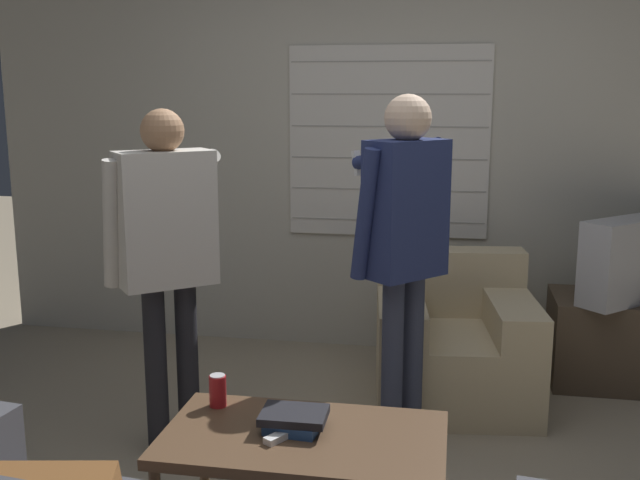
# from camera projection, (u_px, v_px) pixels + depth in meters

# --- Properties ---
(wall_back) EXTENTS (5.20, 0.08, 2.55)m
(wall_back) POSITION_uv_depth(u_px,v_px,m) (388.00, 151.00, 4.68)
(wall_back) COLOR #BCB7A8
(wall_back) RESTS_ON ground_plane
(armchair_beige) EXTENTS (0.91, 0.90, 0.77)m
(armchair_beige) POSITION_uv_depth(u_px,v_px,m) (454.00, 343.00, 4.04)
(armchair_beige) COLOR #C6B289
(armchair_beige) RESTS_ON ground_plane
(coffee_table) EXTENTS (1.00, 0.57, 0.46)m
(coffee_table) POSITION_uv_depth(u_px,v_px,m) (304.00, 445.00, 2.66)
(coffee_table) COLOR brown
(coffee_table) RESTS_ON ground_plane
(tv_stand) EXTENTS (0.92, 0.49, 0.51)m
(tv_stand) POSITION_uv_depth(u_px,v_px,m) (634.00, 341.00, 4.23)
(tv_stand) COLOR #4C3D2D
(tv_stand) RESTS_ON ground_plane
(person_left_standing) EXTENTS (0.50, 0.77, 1.58)m
(person_left_standing) POSITION_uv_depth(u_px,v_px,m) (166.00, 242.00, 3.32)
(person_left_standing) COLOR black
(person_left_standing) RESTS_ON ground_plane
(person_right_standing) EXTENTS (0.52, 0.77, 1.64)m
(person_right_standing) POSITION_uv_depth(u_px,v_px,m) (403.00, 230.00, 3.37)
(person_right_standing) COLOR #33384C
(person_right_standing) RESTS_ON ground_plane
(book_stack) EXTENTS (0.24, 0.20, 0.07)m
(book_stack) POSITION_uv_depth(u_px,v_px,m) (294.00, 419.00, 2.68)
(book_stack) COLOR #284C89
(book_stack) RESTS_ON coffee_table
(soda_can) EXTENTS (0.07, 0.07, 0.13)m
(soda_can) POSITION_uv_depth(u_px,v_px,m) (218.00, 391.00, 2.87)
(soda_can) COLOR red
(soda_can) RESTS_ON coffee_table
(spare_remote) EXTENTS (0.10, 0.13, 0.02)m
(spare_remote) POSITION_uv_depth(u_px,v_px,m) (280.00, 436.00, 2.60)
(spare_remote) COLOR white
(spare_remote) RESTS_ON coffee_table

